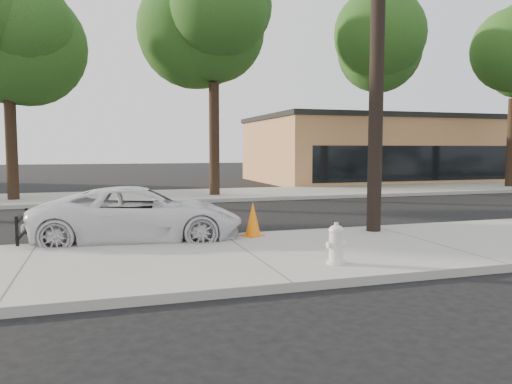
% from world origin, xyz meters
% --- Properties ---
extents(ground, '(120.00, 120.00, 0.00)m').
position_xyz_m(ground, '(0.00, 0.00, 0.00)').
color(ground, black).
rests_on(ground, ground).
extents(near_sidewalk, '(90.00, 4.40, 0.15)m').
position_xyz_m(near_sidewalk, '(0.00, -4.30, 0.07)').
color(near_sidewalk, gray).
rests_on(near_sidewalk, ground).
extents(far_sidewalk, '(90.00, 5.00, 0.15)m').
position_xyz_m(far_sidewalk, '(0.00, 8.50, 0.07)').
color(far_sidewalk, gray).
rests_on(far_sidewalk, ground).
extents(curb_near, '(90.00, 0.12, 0.16)m').
position_xyz_m(curb_near, '(0.00, -2.10, 0.07)').
color(curb_near, '#9E9B93').
rests_on(curb_near, ground).
extents(building_main, '(18.00, 10.00, 4.00)m').
position_xyz_m(building_main, '(16.00, 16.00, 2.00)').
color(building_main, '#CB7E54').
rests_on(building_main, ground).
extents(utility_pole, '(1.40, 0.34, 9.00)m').
position_xyz_m(utility_pole, '(3.60, -2.70, 4.70)').
color(utility_pole, black).
rests_on(utility_pole, near_sidewalk).
extents(tree_b, '(4.34, 4.20, 8.45)m').
position_xyz_m(tree_b, '(-5.81, 8.06, 6.15)').
color(tree_b, black).
rests_on(tree_b, far_sidewalk).
extents(tree_c, '(4.96, 4.80, 9.55)m').
position_xyz_m(tree_c, '(2.22, 7.64, 6.91)').
color(tree_c, black).
rests_on(tree_c, far_sidewalk).
extents(tree_d, '(4.50, 4.35, 8.75)m').
position_xyz_m(tree_d, '(10.20, 7.95, 6.37)').
color(tree_d, black).
rests_on(tree_d, far_sidewalk).
extents(police_cruiser, '(4.85, 2.69, 1.29)m').
position_xyz_m(police_cruiser, '(-1.87, -1.80, 0.64)').
color(police_cruiser, white).
rests_on(police_cruiser, ground).
extents(fire_hydrant, '(0.35, 0.33, 0.68)m').
position_xyz_m(fire_hydrant, '(1.17, -5.57, 0.48)').
color(fire_hydrant, silver).
rests_on(fire_hydrant, near_sidewalk).
extents(traffic_cone, '(0.54, 0.54, 0.79)m').
position_xyz_m(traffic_cone, '(0.60, -2.50, 0.53)').
color(traffic_cone, orange).
rests_on(traffic_cone, near_sidewalk).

